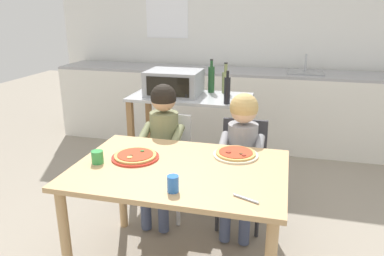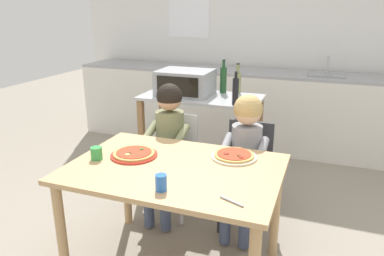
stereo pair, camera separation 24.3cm
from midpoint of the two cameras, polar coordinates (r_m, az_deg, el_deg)
ground_plane at (r=3.52m, az=6.80°, el=-9.78°), size 11.26×11.26×0.00m
back_wall_tiled at (r=4.84m, az=12.56°, el=14.35°), size 4.96×0.14×2.70m
kitchen_counter at (r=4.58m, az=11.09°, el=2.90°), size 4.46×0.60×1.12m
kitchen_island_cart at (r=3.37m, az=3.46°, el=-0.01°), size 1.06×0.53×0.89m
toaster_oven at (r=3.32m, az=1.06°, el=7.01°), size 0.47×0.38×0.22m
bottle_slim_sauce at (r=3.41m, az=6.91°, el=7.45°), size 0.06×0.06×0.30m
bottle_clear_vinegar at (r=3.00m, az=9.04°, el=5.65°), size 0.05×0.05×0.27m
bottle_brown_beer at (r=3.39m, az=9.08°, el=6.97°), size 0.06×0.06×0.28m
dining_table at (r=2.27m, az=0.42°, el=-8.32°), size 1.26×0.87×0.73m
dining_chair_left at (r=3.02m, az=-0.54°, el=-4.45°), size 0.36×0.36×0.81m
dining_chair_right at (r=2.87m, az=10.88°, el=-6.02°), size 0.36×0.36×0.81m
child_in_olive_shirt at (r=2.84m, az=-1.40°, el=-1.28°), size 0.32×0.42×1.07m
child_in_grey_shirt at (r=2.69m, az=10.71°, el=-2.99°), size 0.32×0.42×1.04m
pizza_plate_red_rimmed at (r=2.38m, az=-6.05°, el=-4.06°), size 0.30×0.30×0.03m
pizza_plate_cream at (r=2.38m, az=9.42°, el=-4.28°), size 0.29×0.29×0.03m
drinking_cup_blue at (r=1.93m, az=-1.16°, el=-8.49°), size 0.06×0.06×0.09m
drinking_cup_green at (r=2.36m, az=-11.66°, el=-3.88°), size 0.07×0.07×0.08m
serving_spoon at (r=1.87m, az=9.92°, el=-11.14°), size 0.13×0.07×0.01m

